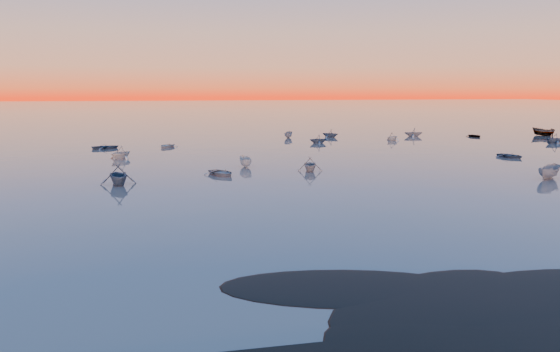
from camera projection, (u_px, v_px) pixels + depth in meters
name	position (u px, v px, depth m)	size (l,w,h in m)	color
ground	(211.00, 129.00, 119.56)	(600.00, 600.00, 0.00)	slate
mud_lobes	(440.00, 307.00, 22.14)	(140.00, 6.00, 0.07)	black
moored_fleet	(243.00, 154.00, 74.23)	(124.00, 58.00, 1.20)	#B9B9B5
boat_near_left	(221.00, 175.00, 55.92)	(3.74, 1.56, 0.94)	gray
boat_near_center	(548.00, 179.00, 53.84)	(3.91, 1.65, 1.35)	gray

